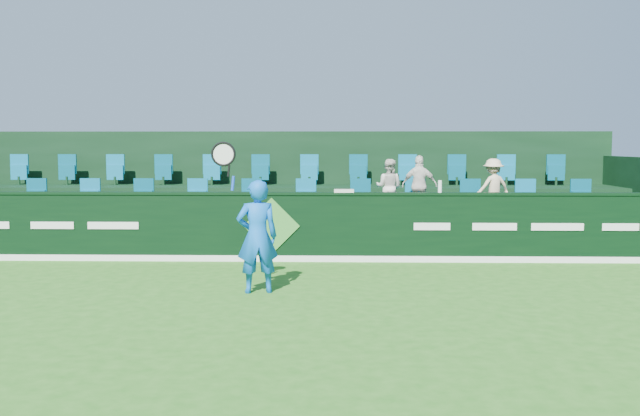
{
  "coord_description": "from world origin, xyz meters",
  "views": [
    {
      "loc": [
        1.3,
        -9.79,
        2.27
      ],
      "look_at": [
        0.97,
        2.8,
        1.15
      ],
      "focal_mm": 40.0,
      "sensor_mm": 36.0,
      "label": 1
    }
  ],
  "objects_px": {
    "spectator_right": "(493,187)",
    "towel": "(344,191)",
    "drinks_bottle": "(440,186)",
    "tennis_player": "(257,235)",
    "spectator_left": "(389,187)",
    "spectator_middle": "(420,185)"
  },
  "relations": [
    {
      "from": "spectator_right",
      "to": "towel",
      "type": "distance_m",
      "value": 3.31
    },
    {
      "from": "spectator_left",
      "to": "towel",
      "type": "relative_size",
      "value": 3.07
    },
    {
      "from": "spectator_right",
      "to": "towel",
      "type": "xyz_separation_m",
      "value": [
        -3.12,
        -1.12,
        -0.01
      ]
    },
    {
      "from": "spectator_left",
      "to": "drinks_bottle",
      "type": "relative_size",
      "value": 4.96
    },
    {
      "from": "spectator_right",
      "to": "towel",
      "type": "bearing_deg",
      "value": -0.77
    },
    {
      "from": "drinks_bottle",
      "to": "spectator_left",
      "type": "bearing_deg",
      "value": 129.0
    },
    {
      "from": "spectator_right",
      "to": "towel",
      "type": "height_order",
      "value": "spectator_right"
    },
    {
      "from": "tennis_player",
      "to": "drinks_bottle",
      "type": "relative_size",
      "value": 9.88
    },
    {
      "from": "spectator_middle",
      "to": "drinks_bottle",
      "type": "xyz_separation_m",
      "value": [
        0.26,
        -1.12,
        0.04
      ]
    },
    {
      "from": "tennis_player",
      "to": "spectator_right",
      "type": "relative_size",
      "value": 1.98
    },
    {
      "from": "spectator_left",
      "to": "spectator_middle",
      "type": "height_order",
      "value": "spectator_middle"
    },
    {
      "from": "towel",
      "to": "drinks_bottle",
      "type": "height_order",
      "value": "drinks_bottle"
    },
    {
      "from": "tennis_player",
      "to": "spectator_left",
      "type": "height_order",
      "value": "tennis_player"
    },
    {
      "from": "spectator_left",
      "to": "drinks_bottle",
      "type": "distance_m",
      "value": 1.44
    },
    {
      "from": "tennis_player",
      "to": "spectator_right",
      "type": "xyz_separation_m",
      "value": [
        4.47,
        4.12,
        0.51
      ]
    },
    {
      "from": "spectator_middle",
      "to": "spectator_right",
      "type": "distance_m",
      "value": 1.53
    },
    {
      "from": "towel",
      "to": "spectator_left",
      "type": "bearing_deg",
      "value": 49.8
    },
    {
      "from": "tennis_player",
      "to": "spectator_right",
      "type": "height_order",
      "value": "tennis_player"
    },
    {
      "from": "spectator_middle",
      "to": "towel",
      "type": "bearing_deg",
      "value": 44.47
    },
    {
      "from": "tennis_player",
      "to": "spectator_left",
      "type": "xyz_separation_m",
      "value": [
        2.3,
        4.12,
        0.5
      ]
    },
    {
      "from": "spectator_left",
      "to": "towel",
      "type": "height_order",
      "value": "spectator_left"
    },
    {
      "from": "spectator_right",
      "to": "drinks_bottle",
      "type": "height_order",
      "value": "spectator_right"
    }
  ]
}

